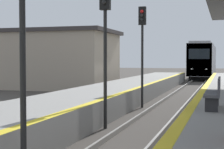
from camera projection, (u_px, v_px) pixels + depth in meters
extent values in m
cube|color=black|center=(203.00, 76.00, 47.85)|extent=(2.30, 15.23, 0.55)
cube|color=#99999E|center=(203.00, 60.00, 47.77)|extent=(2.70, 16.92, 3.60)
cube|color=red|center=(199.00, 60.00, 39.75)|extent=(2.65, 0.16, 3.53)
cube|color=black|center=(199.00, 54.00, 39.67)|extent=(2.16, 0.06, 1.08)
cube|color=gray|center=(203.00, 45.00, 47.69)|extent=(2.30, 16.07, 0.24)
sphere|color=white|center=(192.00, 69.00, 39.95)|extent=(0.18, 0.18, 0.18)
sphere|color=white|center=(206.00, 69.00, 39.52)|extent=(0.18, 0.18, 0.18)
cylinder|color=black|center=(23.00, 78.00, 7.26)|extent=(0.12, 0.12, 4.12)
cylinder|color=black|center=(105.00, 70.00, 12.97)|extent=(0.12, 0.12, 4.12)
sphere|color=black|center=(104.00, 2.00, 12.75)|extent=(0.16, 0.16, 0.16)
cylinder|color=black|center=(142.00, 66.00, 18.61)|extent=(0.12, 0.12, 4.12)
cube|color=black|center=(142.00, 16.00, 18.50)|extent=(0.36, 0.20, 0.90)
sphere|color=red|center=(142.00, 11.00, 18.37)|extent=(0.16, 0.16, 0.16)
sphere|color=black|center=(142.00, 16.00, 18.38)|extent=(0.16, 0.16, 0.16)
sphere|color=black|center=(142.00, 20.00, 18.39)|extent=(0.16, 0.16, 0.16)
cube|color=#4C4C51|center=(212.00, 94.00, 11.02)|extent=(0.44, 1.80, 0.08)
cube|color=#4C4C51|center=(219.00, 85.00, 10.95)|extent=(0.06, 1.80, 0.44)
cube|color=#262628|center=(211.00, 105.00, 10.34)|extent=(0.35, 0.08, 0.40)
cube|color=#262628|center=(213.00, 99.00, 11.72)|extent=(0.35, 0.08, 0.40)
cube|color=tan|center=(39.00, 61.00, 31.83)|extent=(12.33, 6.76, 4.51)
cube|color=#383333|center=(39.00, 33.00, 31.73)|extent=(12.95, 7.10, 0.30)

